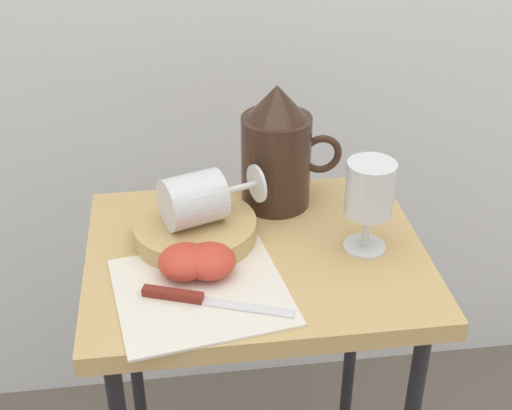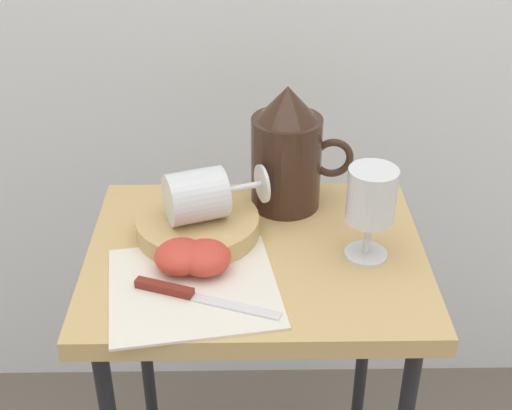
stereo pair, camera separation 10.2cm
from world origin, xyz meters
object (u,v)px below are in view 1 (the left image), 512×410
Objects in this scene: apple_half_right at (209,261)px; knife at (195,298)px; table at (256,298)px; pitcher at (277,157)px; wine_glass_upright at (369,194)px; wine_glass_tipped_near at (196,199)px; apple_half_left at (185,261)px; basket_tray at (195,230)px.

knife is (-0.02, -0.06, -0.02)m from apple_half_right.
table is 3.50× the size of pitcher.
wine_glass_upright is 0.25m from wine_glass_tipped_near.
wine_glass_tipped_near is at bearing 168.06° from wine_glass_upright.
apple_half_left reaches higher than table.
apple_half_left is (-0.16, -0.18, -0.06)m from pitcher.
wine_glass_tipped_near reaches higher than table.
basket_tray is 1.13× the size of wine_glass_tipped_near.
basket_tray is 2.49× the size of apple_half_right.
knife is at bearing -81.16° from apple_half_left.
pitcher is 0.23m from apple_half_right.
knife is (-0.01, -0.15, -0.07)m from wine_glass_tipped_near.
apple_half_left is at bearing -105.02° from wine_glass_tipped_near.
apple_half_right reaches higher than table.
apple_half_left is at bearing 174.55° from apple_half_right.
wine_glass_upright reaches higher than apple_half_right.
table is 0.18m from knife.
basket_tray is at bearing -145.96° from pitcher.
wine_glass_tipped_near is (0.00, -0.00, 0.06)m from basket_tray.
pitcher is 1.03× the size of knife.
wine_glass_upright is at bearing -12.42° from basket_tray.
basket_tray is (-0.09, 0.04, 0.11)m from table.
wine_glass_tipped_near is at bearing 156.28° from table.
table is 0.19m from wine_glass_tipped_near.
table is 0.17m from apple_half_left.
pitcher is at bearing 49.03° from apple_half_left.
table is at bearing 48.88° from knife.
pitcher is (0.05, 0.14, 0.17)m from table.
knife reaches higher than table.
apple_half_right is (0.01, -0.09, -0.05)m from wine_glass_tipped_near.
apple_half_right is (0.03, -0.00, 0.00)m from apple_half_left.
pitcher is 0.25m from apple_half_left.
wine_glass_tipped_near reaches higher than basket_tray.
wine_glass_upright is 1.91× the size of apple_half_left.
wine_glass_tipped_near is 0.82× the size of knife.
pitcher reaches higher than basket_tray.
pitcher reaches higher than wine_glass_tipped_near.
pitcher is at bearing 69.07° from table.
table is 9.63× the size of apple_half_left.
apple_half_right is at bearing -82.76° from wine_glass_tipped_near.
wine_glass_tipped_near reaches higher than knife.
wine_glass_upright is 0.87× the size of wine_glass_tipped_near.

